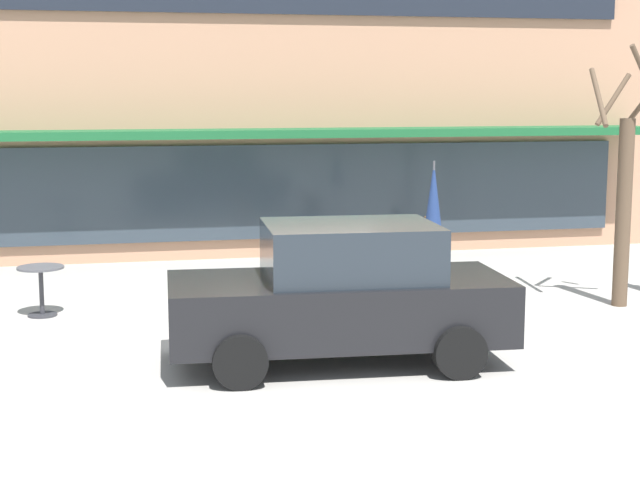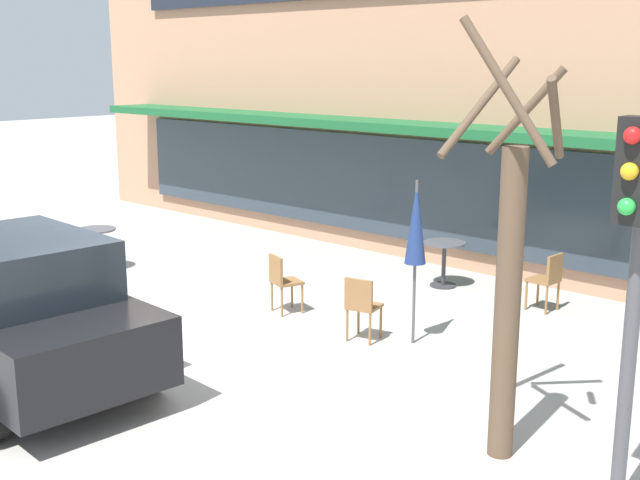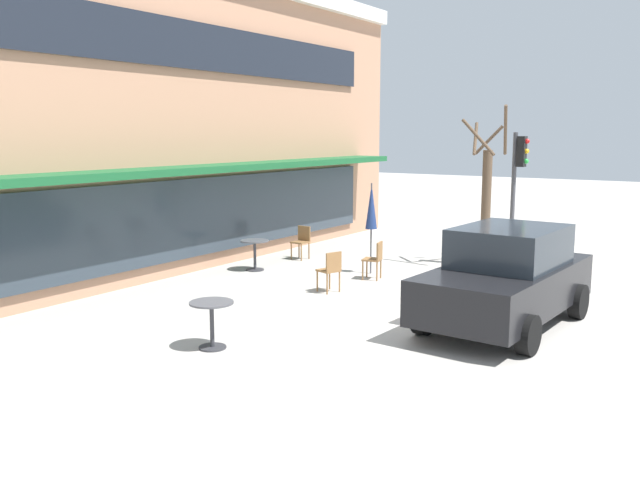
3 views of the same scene
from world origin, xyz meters
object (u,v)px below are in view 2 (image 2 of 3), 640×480
Objects in this scene: cafe_table_near_wall at (444,256)px; cafe_chair_1 at (282,279)px; patio_umbrella_green_folded at (416,224)px; cafe_table_streetside at (97,242)px; parked_sedan at (15,310)px; traffic_light_pole at (634,249)px; street_tree at (508,278)px; cafe_chair_0 at (362,304)px; cafe_chair_2 at (548,277)px.

cafe_chair_1 is (-0.95, -2.84, 0.01)m from cafe_table_near_wall.
cafe_table_streetside is at bearing -173.36° from patio_umbrella_green_folded.
parked_sedan is (-0.40, -3.94, 0.35)m from cafe_chair_1.
traffic_light_pole is (4.99, -4.92, 1.78)m from cafe_table_near_wall.
street_tree is (2.46, -1.96, 0.12)m from patio_umbrella_green_folded.
cafe_chair_0 is (5.91, 0.33, 0.01)m from cafe_table_streetside.
cafe_table_near_wall and cafe_table_streetside have the same top height.
cafe_chair_1 is 5.12m from street_tree.
traffic_light_pole reaches higher than cafe_table_streetside.
cafe_table_near_wall is 0.35× the size of patio_umbrella_green_folded.
street_tree is (4.67, -1.69, 1.23)m from cafe_chair_1.
patio_umbrella_green_folded is at bearing -104.46° from cafe_chair_2.
patio_umbrella_green_folded is 2.81m from cafe_chair_2.
patio_umbrella_green_folded is 0.54× the size of street_tree.
cafe_table_streetside is 0.18× the size of parked_sedan.
traffic_light_pole reaches higher than cafe_chair_2.
parked_sedan is at bearing -121.98° from patio_umbrella_green_folded.
cafe_chair_2 is 0.22× the size of street_tree.
traffic_light_pole is at bearing 16.36° from parked_sedan.
street_tree reaches higher than parked_sedan.
cafe_chair_0 is 3.15m from cafe_chair_2.
cafe_chair_2 is (2.86, 2.76, 0.00)m from cafe_chair_1.
traffic_light_pole reaches higher than parked_sedan.
cafe_table_near_wall is at bearing 103.52° from cafe_chair_0.
street_tree is at bearing -27.09° from cafe_chair_0.
parked_sedan is (-2.62, -4.20, -0.75)m from patio_umbrella_green_folded.
cafe_table_streetside is 5.92m from cafe_chair_0.
patio_umbrella_green_folded is 2.47× the size of cafe_chair_2.
parked_sedan is 1.26× the size of traffic_light_pole.
cafe_table_near_wall is 1.00× the size of cafe_table_streetside.
street_tree is at bearing -19.92° from cafe_chair_1.
cafe_chair_1 is (-1.67, 0.16, 0.00)m from cafe_chair_0.
cafe_table_near_wall is at bearing 129.37° from street_tree.
cafe_table_streetside is 10.45m from traffic_light_pole.
cafe_chair_1 is (4.24, 0.49, 0.01)m from cafe_table_streetside.
cafe_table_near_wall is 7.23m from traffic_light_pole.
cafe_table_streetside is 9.08m from street_tree.
cafe_table_streetside is 6.60m from patio_umbrella_green_folded.
cafe_table_near_wall is at bearing 177.54° from cafe_chair_2.
cafe_table_near_wall is 0.18× the size of parked_sedan.
cafe_chair_0 is 3.59m from street_tree.
cafe_table_streetside is at bearing 171.14° from traffic_light_pole.
cafe_chair_1 is at bearing 160.72° from traffic_light_pole.
cafe_chair_0 is at bearing 61.23° from parked_sedan.
cafe_chair_2 reaches higher than cafe_table_near_wall.
cafe_table_near_wall is 6.00m from street_tree.
cafe_table_near_wall is 0.85× the size of cafe_chair_1.
patio_umbrella_green_folded reaches higher than cafe_table_streetside.
cafe_chair_0 and cafe_chair_2 have the same top height.
patio_umbrella_green_folded reaches higher than parked_sedan.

